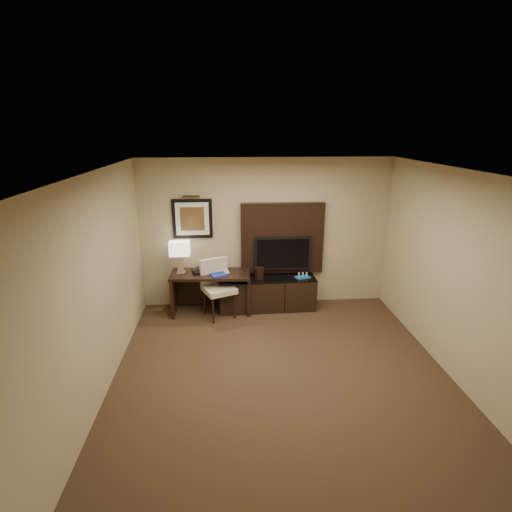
{
  "coord_description": "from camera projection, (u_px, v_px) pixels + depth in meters",
  "views": [
    {
      "loc": [
        -0.69,
        -4.48,
        3.18
      ],
      "look_at": [
        -0.22,
        1.8,
        1.15
      ],
      "focal_mm": 28.0,
      "sensor_mm": 36.0,
      "label": 1
    }
  ],
  "objects": [
    {
      "name": "wall_front",
      "position": [
        342.0,
        435.0,
        2.49
      ],
      "size": [
        4.5,
        0.01,
        2.7
      ],
      "primitive_type": "cube",
      "color": "tan",
      "rests_on": "floor"
    },
    {
      "name": "ice_bucket",
      "position": [
        259.0,
        273.0,
        7.14
      ],
      "size": [
        0.2,
        0.2,
        0.2
      ],
      "primitive_type": "cylinder",
      "rotation": [
        0.0,
        0.0,
        -0.09
      ],
      "color": "black",
      "rests_on": "credenza"
    },
    {
      "name": "wall_back",
      "position": [
        265.0,
        233.0,
        7.23
      ],
      "size": [
        4.5,
        0.01,
        2.7
      ],
      "primitive_type": "cube",
      "color": "tan",
      "rests_on": "floor"
    },
    {
      "name": "ceiling",
      "position": [
        288.0,
        173.0,
        4.45
      ],
      "size": [
        4.5,
        5.0,
        0.01
      ],
      "primitive_type": "cube",
      "color": "silver",
      "rests_on": "wall_back"
    },
    {
      "name": "wall_right",
      "position": [
        462.0,
        280.0,
        5.02
      ],
      "size": [
        0.01,
        5.0,
        2.7
      ],
      "primitive_type": "cube",
      "color": "tan",
      "rests_on": "floor"
    },
    {
      "name": "picture_light",
      "position": [
        191.0,
        196.0,
        6.87
      ],
      "size": [
        0.04,
        0.04,
        0.3
      ],
      "primitive_type": "cylinder",
      "color": "#3E2C13",
      "rests_on": "wall_back"
    },
    {
      "name": "credenza",
      "position": [
        267.0,
        293.0,
        7.27
      ],
      "size": [
        1.74,
        0.52,
        0.6
      ],
      "primitive_type": "cube",
      "rotation": [
        0.0,
        0.0,
        0.02
      ],
      "color": "black",
      "rests_on": "floor"
    },
    {
      "name": "minibar_tray",
      "position": [
        303.0,
        275.0,
        7.19
      ],
      "size": [
        0.3,
        0.24,
        0.09
      ],
      "primitive_type": null,
      "rotation": [
        0.0,
        0.0,
        0.34
      ],
      "color": "#1B61B3",
      "rests_on": "credenza"
    },
    {
      "name": "blue_folder",
      "position": [
        217.0,
        274.0,
        6.96
      ],
      "size": [
        0.36,
        0.41,
        0.02
      ],
      "primitive_type": "cube",
      "rotation": [
        0.0,
        0.0,
        0.33
      ],
      "color": "#172C9B",
      "rests_on": "desk"
    },
    {
      "name": "wall_left",
      "position": [
        96.0,
        290.0,
        4.7
      ],
      "size": [
        0.01,
        5.0,
        2.7
      ],
      "primitive_type": "cube",
      "color": "tan",
      "rests_on": "floor"
    },
    {
      "name": "desk_phone",
      "position": [
        199.0,
        270.0,
        7.0
      ],
      "size": [
        0.26,
        0.25,
        0.11
      ],
      "primitive_type": null,
      "rotation": [
        0.0,
        0.0,
        0.28
      ],
      "color": "black",
      "rests_on": "desk"
    },
    {
      "name": "book",
      "position": [
        220.0,
        267.0,
        7.0
      ],
      "size": [
        0.15,
        0.04,
        0.21
      ],
      "primitive_type": "imported",
      "rotation": [
        0.0,
        0.0,
        0.14
      ],
      "color": "tan",
      "rests_on": "desk"
    },
    {
      "name": "desk",
      "position": [
        211.0,
        292.0,
        7.13
      ],
      "size": [
        1.42,
        0.67,
        0.74
      ],
      "primitive_type": "cube",
      "rotation": [
        0.0,
        0.0,
        -0.06
      ],
      "color": "black",
      "rests_on": "floor"
    },
    {
      "name": "artwork",
      "position": [
        192.0,
        219.0,
        7.03
      ],
      "size": [
        0.7,
        0.04,
        0.7
      ],
      "primitive_type": "cube",
      "color": "black",
      "rests_on": "wall_back"
    },
    {
      "name": "tv_wall_panel",
      "position": [
        282.0,
        238.0,
        7.22
      ],
      "size": [
        1.5,
        0.12,
        1.3
      ],
      "primitive_type": "cube",
      "color": "black",
      "rests_on": "wall_back"
    },
    {
      "name": "desk_chair",
      "position": [
        219.0,
        289.0,
        6.9
      ],
      "size": [
        0.69,
        0.73,
        1.05
      ],
      "primitive_type": null,
      "rotation": [
        0.0,
        0.0,
        0.41
      ],
      "color": "beige",
      "rests_on": "floor"
    },
    {
      "name": "floor",
      "position": [
        283.0,
        380.0,
        5.28
      ],
      "size": [
        4.5,
        5.0,
        0.01
      ],
      "primitive_type": "cube",
      "color": "#372619",
      "rests_on": "ground"
    },
    {
      "name": "tv",
      "position": [
        283.0,
        253.0,
        7.2
      ],
      "size": [
        1.0,
        0.08,
        0.6
      ],
      "primitive_type": "cube",
      "color": "black",
      "rests_on": "tv_wall_panel"
    },
    {
      "name": "table_lamp",
      "position": [
        180.0,
        256.0,
        6.95
      ],
      "size": [
        0.38,
        0.22,
        0.62
      ],
      "primitive_type": null,
      "rotation": [
        0.0,
        0.0,
        -0.01
      ],
      "color": "#9E7A62",
      "rests_on": "desk"
    }
  ]
}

